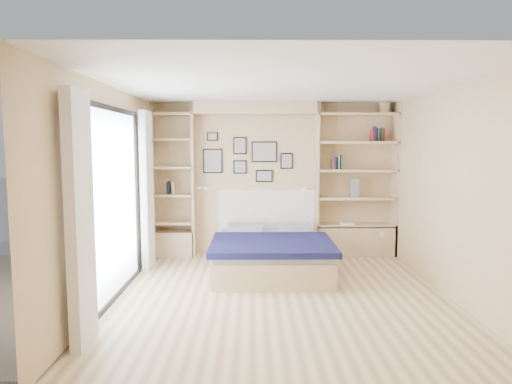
{
  "coord_description": "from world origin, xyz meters",
  "views": [
    {
      "loc": [
        -0.35,
        -5.31,
        1.82
      ],
      "look_at": [
        -0.3,
        0.9,
        1.17
      ],
      "focal_mm": 32.0,
      "sensor_mm": 36.0,
      "label": 1
    }
  ],
  "objects": [
    {
      "name": "ground",
      "position": [
        0.0,
        0.0,
        0.0
      ],
      "size": [
        4.5,
        4.5,
        0.0
      ],
      "primitive_type": "plane",
      "color": "beige",
      "rests_on": "ground"
    },
    {
      "name": "shelf_decor",
      "position": [
        1.1,
        2.07,
        1.68
      ],
      "size": [
        3.6,
        0.23,
        2.03
      ],
      "color": "#9E3A27",
      "rests_on": "ground"
    },
    {
      "name": "deck_chair",
      "position": [
        -3.03,
        1.27,
        0.37
      ],
      "size": [
        0.53,
        0.81,
        0.78
      ],
      "rotation": [
        0.0,
        0.0,
        0.08
      ],
      "color": "tan",
      "rests_on": "ground"
    },
    {
      "name": "room_shell",
      "position": [
        -0.39,
        1.52,
        1.08
      ],
      "size": [
        4.5,
        4.5,
        4.5
      ],
      "color": "#D6B986",
      "rests_on": "ground"
    },
    {
      "name": "bed",
      "position": [
        -0.08,
        1.15,
        0.27
      ],
      "size": [
        1.66,
        2.12,
        1.07
      ],
      "color": "#DBB986",
      "rests_on": "ground"
    },
    {
      "name": "photo_gallery",
      "position": [
        -0.45,
        2.22,
        1.6
      ],
      "size": [
        1.48,
        0.02,
        0.82
      ],
      "color": "black",
      "rests_on": "ground"
    },
    {
      "name": "reading_lamps",
      "position": [
        -0.3,
        2.0,
        1.1
      ],
      "size": [
        1.92,
        0.12,
        0.15
      ],
      "color": "silver",
      "rests_on": "ground"
    }
  ]
}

